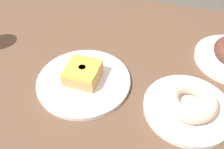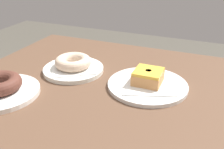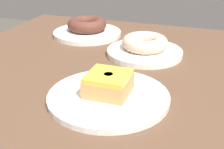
{
  "view_description": "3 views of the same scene",
  "coord_description": "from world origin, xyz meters",
  "px_view_note": "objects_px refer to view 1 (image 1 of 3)",
  "views": [
    {
      "loc": [
        -0.21,
        0.45,
        1.21
      ],
      "look_at": [
        -0.08,
        0.05,
        0.79
      ],
      "focal_mm": 37.68,
      "sensor_mm": 36.0,
      "label": 1
    },
    {
      "loc": [
        0.15,
        -0.59,
        1.14
      ],
      "look_at": [
        -0.11,
        0.02,
        0.82
      ],
      "focal_mm": 41.29,
      "sensor_mm": 36.0,
      "label": 2
    },
    {
      "loc": [
        0.47,
        0.25,
        1.06
      ],
      "look_at": [
        -0.08,
        0.06,
        0.79
      ],
      "focal_mm": 48.57,
      "sensor_mm": 36.0,
      "label": 3
    }
  ],
  "objects_px": {
    "plate_glazed_square": "(84,81)",
    "donut_glazed_square": "(83,73)",
    "plate_sugar_ring": "(187,108)",
    "donut_sugar_ring": "(190,100)"
  },
  "relations": [
    {
      "from": "plate_glazed_square",
      "to": "plate_sugar_ring",
      "type": "relative_size",
      "value": 1.18
    },
    {
      "from": "plate_sugar_ring",
      "to": "donut_sugar_ring",
      "type": "relative_size",
      "value": 1.67
    },
    {
      "from": "plate_sugar_ring",
      "to": "donut_sugar_ring",
      "type": "xyz_separation_m",
      "value": [
        0.0,
        0.0,
        0.03
      ]
    },
    {
      "from": "plate_glazed_square",
      "to": "plate_sugar_ring",
      "type": "distance_m",
      "value": 0.26
    },
    {
      "from": "plate_glazed_square",
      "to": "donut_sugar_ring",
      "type": "bearing_deg",
      "value": 177.75
    },
    {
      "from": "plate_glazed_square",
      "to": "donut_sugar_ring",
      "type": "height_order",
      "value": "donut_sugar_ring"
    },
    {
      "from": "plate_sugar_ring",
      "to": "plate_glazed_square",
      "type": "bearing_deg",
      "value": -2.25
    },
    {
      "from": "plate_glazed_square",
      "to": "plate_sugar_ring",
      "type": "bearing_deg",
      "value": 177.75
    },
    {
      "from": "plate_sugar_ring",
      "to": "donut_sugar_ring",
      "type": "distance_m",
      "value": 0.03
    },
    {
      "from": "plate_glazed_square",
      "to": "donut_glazed_square",
      "type": "xyz_separation_m",
      "value": [
        0.0,
        -0.0,
        0.03
      ]
    }
  ]
}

